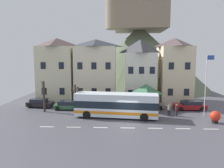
{
  "coord_description": "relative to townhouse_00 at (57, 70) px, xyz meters",
  "views": [
    {
      "loc": [
        -0.75,
        -25.03,
        7.76
      ],
      "look_at": [
        -2.04,
        5.25,
        3.95
      ],
      "focal_mm": 34.81,
      "sensor_mm": 36.0,
      "label": 1
    }
  ],
  "objects": [
    {
      "name": "transit_bus",
      "position": [
        10.33,
        -9.5,
        -3.88
      ],
      "size": [
        10.79,
        3.76,
        3.11
      ],
      "rotation": [
        0.0,
        0.0,
        -0.12
      ],
      "color": "white",
      "rests_on": "ground_plane"
    },
    {
      "name": "bus_shelter",
      "position": [
        14.53,
        -5.58,
        -2.33
      ],
      "size": [
        3.6,
        3.6,
        3.87
      ],
      "color": "#473D33",
      "rests_on": "ground_plane"
    },
    {
      "name": "townhouse_01",
      "position": [
        6.64,
        0.0,
        -0.11
      ],
      "size": [
        6.68,
        5.56,
        10.68
      ],
      "color": "beige",
      "rests_on": "ground_plane"
    },
    {
      "name": "pedestrian_00",
      "position": [
        17.34,
        -8.24,
        -4.57
      ],
      "size": [
        0.35,
        0.35,
        1.49
      ],
      "color": "black",
      "rests_on": "ground_plane"
    },
    {
      "name": "harbour_buoy",
      "position": [
        21.98,
        -11.53,
        -4.64
      ],
      "size": [
        1.21,
        1.21,
        1.46
      ],
      "color": "black",
      "rests_on": "ground_plane"
    },
    {
      "name": "bare_tree_00",
      "position": [
        4.88,
        -8.61,
        -3.23
      ],
      "size": [
        1.54,
        1.68,
        4.11
      ],
      "color": "#382D28",
      "rests_on": "ground_plane"
    },
    {
      "name": "pedestrian_01",
      "position": [
        18.18,
        -8.82,
        -4.44
      ],
      "size": [
        0.35,
        0.35,
        1.67
      ],
      "color": "#2D2D38",
      "rests_on": "ground_plane"
    },
    {
      "name": "parked_car_01",
      "position": [
        21.1,
        -5.06,
        -4.79
      ],
      "size": [
        4.6,
        2.04,
        1.34
      ],
      "rotation": [
        0.0,
        0.0,
        3.17
      ],
      "color": "maroon",
      "rests_on": "ground_plane"
    },
    {
      "name": "public_bench",
      "position": [
        12.14,
        -3.7,
        -4.98
      ],
      "size": [
        1.5,
        0.48,
        0.87
      ],
      "color": "#473828",
      "rests_on": "ground_plane"
    },
    {
      "name": "townhouse_00",
      "position": [
        0.0,
        0.0,
        0.0
      ],
      "size": [
        5.85,
        5.56,
        10.9
      ],
      "color": "beige",
      "rests_on": "ground_plane"
    },
    {
      "name": "bare_tree_01",
      "position": [
        0.06,
        -7.06,
        -3.21
      ],
      "size": [
        0.89,
        1.4,
        4.36
      ],
      "color": "#382D28",
      "rests_on": "ground_plane"
    },
    {
      "name": "parked_car_00",
      "position": [
        3.01,
        -5.52,
        -4.83
      ],
      "size": [
        4.0,
        2.02,
        1.26
      ],
      "rotation": [
        0.0,
        0.0,
        -0.02
      ],
      "color": "#2F5A3B",
      "rests_on": "ground_plane"
    },
    {
      "name": "townhouse_03",
      "position": [
        19.94,
        0.68,
        0.0
      ],
      "size": [
        5.01,
        6.91,
        10.9
      ],
      "color": "beige",
      "rests_on": "ground_plane"
    },
    {
      "name": "hilltop_castle",
      "position": [
        15.39,
        17.95,
        2.83
      ],
      "size": [
        33.84,
        33.84,
        23.02
      ],
      "color": "#5A664F",
      "rests_on": "ground_plane"
    },
    {
      "name": "parked_car_02",
      "position": [
        -1.63,
        -4.34,
        -4.79
      ],
      "size": [
        4.07,
        2.29,
        1.33
      ],
      "rotation": [
        0.0,
        0.0,
        -0.12
      ],
      "color": "black",
      "rests_on": "ground_plane"
    },
    {
      "name": "parked_car_03",
      "position": [
        15.33,
        -4.63,
        -4.79
      ],
      "size": [
        3.87,
        1.86,
        1.34
      ],
      "rotation": [
        0.0,
        0.0,
        0.0
      ],
      "color": "slate",
      "rests_on": "ground_plane"
    },
    {
      "name": "ground_plane",
      "position": [
        11.69,
        -11.75,
        -5.48
      ],
      "size": [
        40.0,
        60.0,
        0.07
      ],
      "color": "#4D4C55"
    },
    {
      "name": "townhouse_02",
      "position": [
        14.11,
        0.33,
        -0.13
      ],
      "size": [
        5.04,
        6.21,
        10.65
      ],
      "color": "silver",
      "rests_on": "ground_plane"
    },
    {
      "name": "flagpole",
      "position": [
        21.92,
        -8.52,
        -0.86
      ],
      "size": [
        0.95,
        0.1,
        8.01
      ],
      "color": "silver",
      "rests_on": "ground_plane"
    }
  ]
}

